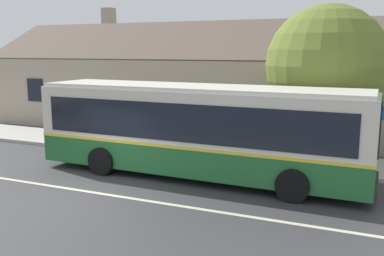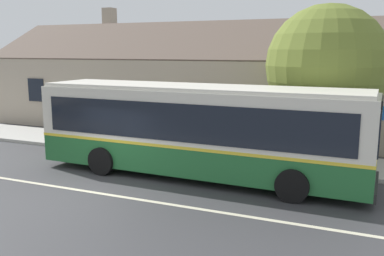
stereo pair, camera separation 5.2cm
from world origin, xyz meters
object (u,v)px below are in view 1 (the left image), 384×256
Objects in this scene: bench_by_building at (82,131)px; bench_down_street at (168,140)px; transit_bus at (198,128)px; bus_stop_sign at (377,132)px; street_tree_primary at (329,69)px.

bench_by_building and bench_down_street have the same top height.
bus_stop_sign is (5.68, 2.09, -0.07)m from transit_bus.
bench_by_building is 4.82m from bench_down_street.
bench_down_street is (-2.44, 2.61, -1.14)m from transit_bus.
street_tree_primary is at bearing 10.97° from bench_down_street.
bench_down_street is at bearing -4.50° from bench_by_building.
bench_by_building is at bearing 157.60° from transit_bus.
transit_bus is 6.06m from bus_stop_sign.
transit_bus is at bearing -46.93° from bench_down_street.
bench_by_building is 11.54m from street_tree_primary.
bus_stop_sign is (8.12, -0.52, 1.07)m from bench_down_street.
transit_bus reaches higher than bus_stop_sign.
bench_by_building is at bearing -175.68° from street_tree_primary.
bench_by_building is 0.71× the size of bus_stop_sign.
bench_by_building is 13.01m from bus_stop_sign.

